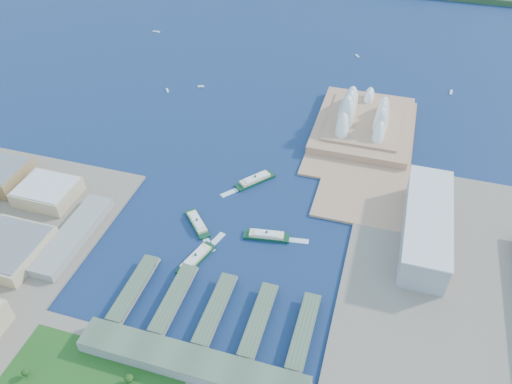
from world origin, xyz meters
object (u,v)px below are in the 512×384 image
(ferry_b, at_px, (255,179))
(ferry_d, at_px, (267,234))
(opera_house, at_px, (366,109))
(toaster_building, at_px, (426,225))
(ferry_c, at_px, (196,257))
(ferry_a, at_px, (197,222))

(ferry_b, relative_size, ferry_d, 1.06)
(opera_house, relative_size, toaster_building, 1.16)
(opera_house, distance_m, ferry_d, 257.98)
(opera_house, height_order, ferry_c, opera_house)
(ferry_b, height_order, ferry_d, ferry_b)
(toaster_building, bearing_deg, ferry_b, 168.19)
(ferry_a, distance_m, ferry_d, 79.49)
(ferry_a, relative_size, ferry_d, 0.98)
(ferry_a, distance_m, ferry_c, 52.77)
(ferry_d, bearing_deg, ferry_a, 84.03)
(opera_house, distance_m, ferry_b, 195.39)
(toaster_building, height_order, ferry_a, toaster_building)
(ferry_d, bearing_deg, ferry_b, 15.67)
(ferry_a, xyz_separation_m, ferry_c, (18.36, -49.47, 0.25))
(ferry_c, distance_m, ferry_d, 80.83)
(opera_house, xyz_separation_m, ferry_b, (-112.09, -157.74, -27.03))
(toaster_building, height_order, ferry_c, toaster_building)
(ferry_c, bearing_deg, toaster_building, -139.29)
(toaster_building, distance_m, ferry_b, 207.05)
(opera_house, height_order, ferry_b, opera_house)
(toaster_building, height_order, ferry_b, toaster_building)
(opera_house, relative_size, ferry_b, 3.43)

